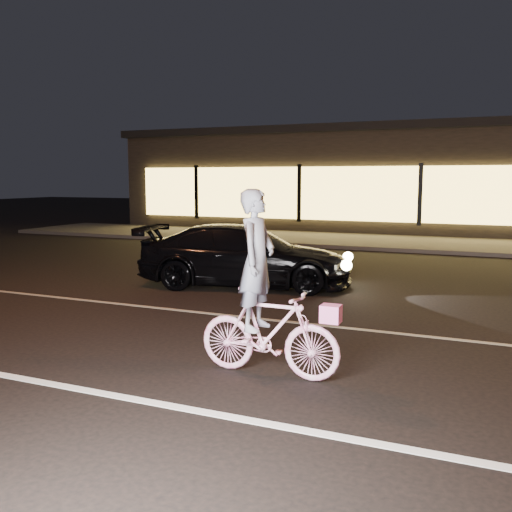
% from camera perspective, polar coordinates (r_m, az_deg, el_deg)
% --- Properties ---
extents(ground, '(90.00, 90.00, 0.00)m').
position_cam_1_polar(ground, '(6.93, -0.84, -10.59)').
color(ground, black).
rests_on(ground, ground).
extents(lane_stripe_near, '(60.00, 0.12, 0.01)m').
position_cam_1_polar(lane_stripe_near, '(5.68, -7.28, -14.86)').
color(lane_stripe_near, silver).
rests_on(lane_stripe_near, ground).
extents(lane_stripe_far, '(60.00, 0.10, 0.01)m').
position_cam_1_polar(lane_stripe_far, '(8.72, 4.60, -6.71)').
color(lane_stripe_far, gray).
rests_on(lane_stripe_far, ground).
extents(sidewalk, '(30.00, 4.00, 0.12)m').
position_cam_1_polar(sidewalk, '(19.30, 15.22, 1.23)').
color(sidewalk, '#383533').
rests_on(sidewalk, ground).
extents(storefront, '(25.40, 8.42, 4.20)m').
position_cam_1_polar(storefront, '(25.11, 17.38, 7.39)').
color(storefront, black).
rests_on(storefront, ground).
extents(cyclist, '(1.65, 0.57, 2.07)m').
position_cam_1_polar(cyclist, '(6.31, 0.95, -5.48)').
color(cyclist, '#DD3F8A').
rests_on(cyclist, ground).
extents(sedan, '(4.57, 2.66, 1.24)m').
position_cam_1_polar(sedan, '(11.55, -1.06, 0.04)').
color(sedan, black).
rests_on(sedan, ground).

